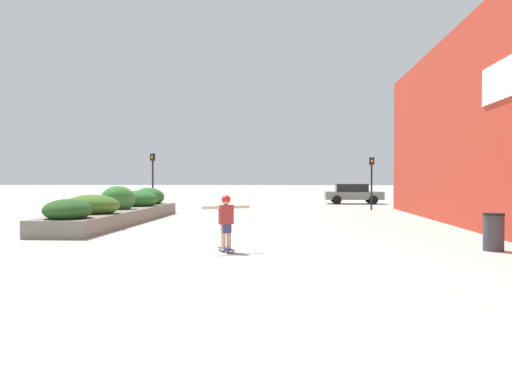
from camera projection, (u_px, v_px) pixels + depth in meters
ground_plane at (197, 294)px, 8.00m from camera, size 300.00×300.00×0.00m
building_wall_right at (505, 113)px, 15.63m from camera, size 0.67×31.32×7.81m
planter_box at (120, 209)px, 21.31m from camera, size 2.09×12.08×1.56m
skateboard at (226, 249)px, 12.60m from camera, size 0.53×0.74×0.09m
skateboarder at (226, 216)px, 12.57m from camera, size 1.15×0.67×1.36m
trash_bin at (494, 232)px, 12.81m from camera, size 0.53×0.53×0.97m
car_leftmost at (353, 193)px, 37.50m from camera, size 4.27×1.97×1.50m
traffic_light_left at (153, 171)px, 30.86m from camera, size 0.28×0.30×3.45m
traffic_light_right at (372, 174)px, 30.14m from camera, size 0.28×0.30×3.18m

